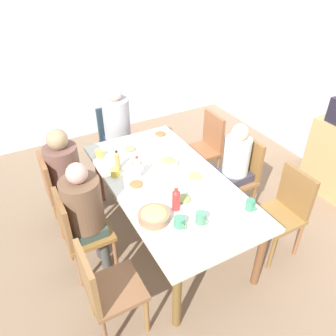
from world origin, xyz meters
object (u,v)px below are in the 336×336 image
object	(u,v)px
person_4	(85,209)
cup_1	(179,222)
plate_1	(184,200)
plate_5	(195,177)
plate_4	(136,185)
bottle_1	(176,200)
bowl_1	(154,215)
chair_0	(116,137)
plate_3	(136,164)
person_0	(117,125)
cup_4	(250,205)
chair_1	(104,288)
chair_4	(78,230)
chair_6	(60,189)
bowl_0	(168,163)
cup_0	(99,154)
plate_2	(160,135)
bottle_2	(117,161)
person_5	(235,164)
dining_table	(168,187)
person_6	(65,171)
chair_5	(240,173)
chair_2	(206,145)
plate_0	(130,150)
bottle_0	(137,168)
cup_3	(201,218)
cup_2	(115,172)
chair_3	(285,209)

from	to	relation	value
person_4	cup_1	bearing A→B (deg)	46.76
plate_1	plate_5	bearing A→B (deg)	131.26
plate_4	bottle_1	distance (m)	0.48
bowl_1	bottle_1	xyz separation A→B (m)	(-0.02, 0.22, 0.06)
chair_0	plate_3	world-z (taller)	chair_0
person_0	cup_4	bearing A→B (deg)	11.93
chair_1	chair_4	xyz separation A→B (m)	(-0.66, 0.00, 0.00)
chair_6	bowl_0	bearing A→B (deg)	66.09
person_0	cup_0	distance (m)	0.72
plate_2	person_0	bearing A→B (deg)	-144.89
person_4	bottle_2	distance (m)	0.63
person_4	person_5	bearing A→B (deg)	90.00
dining_table	person_6	bearing A→B (deg)	-129.53
plate_3	cup_0	bearing A→B (deg)	-140.05
plate_2	bottle_2	size ratio (longest dim) A/B	1.10
chair_5	chair_0	bearing A→B (deg)	-146.97
chair_2	plate_2	distance (m)	0.61
plate_0	bottle_0	bearing A→B (deg)	-14.67
person_0	bottle_2	xyz separation A→B (m)	(0.87, -0.34, 0.09)
chair_1	chair_2	xyz separation A→B (m)	(-1.33, 1.79, 0.00)
cup_3	cup_0	bearing A→B (deg)	-163.46
plate_3	bottle_2	bearing A→B (deg)	-99.70
chair_5	chair_6	distance (m)	1.91
bottle_2	bottle_1	bearing A→B (deg)	14.80
cup_1	chair_6	bearing A→B (deg)	-150.70
person_0	plate_5	xyz separation A→B (m)	(1.37, 0.25, 0.00)
person_6	cup_2	xyz separation A→B (m)	(0.34, 0.40, 0.05)
plate_2	person_4	bearing A→B (deg)	-54.90
bowl_1	person_0	bearing A→B (deg)	168.34
plate_1	plate_3	distance (m)	0.71
cup_1	cup_2	distance (m)	0.91
plate_5	bottle_2	world-z (taller)	bottle_2
chair_0	plate_1	world-z (taller)	chair_0
plate_2	plate_4	bearing A→B (deg)	-40.90
chair_2	plate_2	xyz separation A→B (m)	(-0.14, -0.55, 0.23)
plate_2	plate_5	world-z (taller)	same
person_4	chair_2	bearing A→B (deg)	111.34
chair_2	plate_4	world-z (taller)	chair_2
bowl_1	bottle_2	xyz separation A→B (m)	(-0.81, 0.01, 0.05)
chair_2	cup_2	size ratio (longest dim) A/B	7.33
cup_1	chair_5	bearing A→B (deg)	117.10
chair_1	cup_3	distance (m)	0.90
cup_1	cup_2	world-z (taller)	cup_1
chair_1	chair_3	world-z (taller)	same
chair_0	plate_2	world-z (taller)	chair_0
chair_6	bowl_0	distance (m)	1.14
bowl_1	chair_3	bearing A→B (deg)	77.97
cup_1	bottle_0	world-z (taller)	bottle_0
chair_2	chair_3	distance (m)	1.33
chair_4	chair_0	bearing A→B (deg)	146.97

